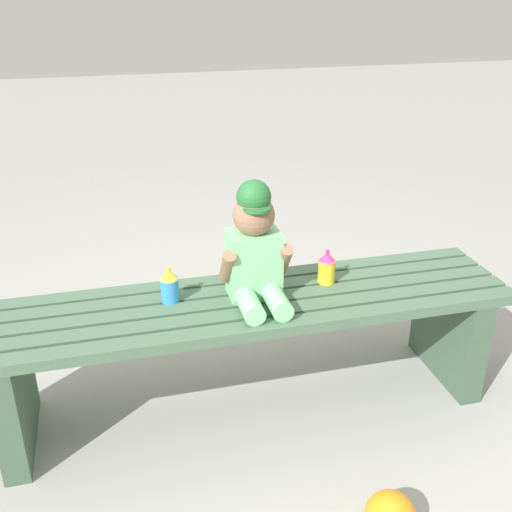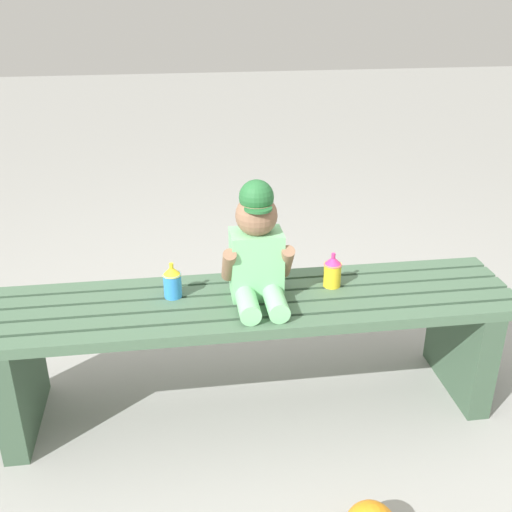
% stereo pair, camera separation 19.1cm
% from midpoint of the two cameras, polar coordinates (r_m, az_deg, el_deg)
% --- Properties ---
extents(ground_plane, '(16.00, 16.00, 0.00)m').
position_cam_midpoint_polar(ground_plane, '(2.28, -3.09, -13.71)').
color(ground_plane, '#999993').
extents(park_bench, '(1.80, 0.41, 0.44)m').
position_cam_midpoint_polar(park_bench, '(2.10, -3.28, -7.32)').
color(park_bench, '#47664C').
rests_on(park_bench, ground_plane).
extents(child_figure, '(0.23, 0.27, 0.40)m').
position_cam_midpoint_polar(child_figure, '(1.97, -2.86, 0.57)').
color(child_figure, '#7FCC8C').
rests_on(child_figure, park_bench).
extents(sippy_cup_left, '(0.06, 0.06, 0.12)m').
position_cam_midpoint_polar(sippy_cup_left, '(2.03, -10.79, -2.79)').
color(sippy_cup_left, '#338CE5').
rests_on(sippy_cup_left, park_bench).
extents(sippy_cup_right, '(0.06, 0.06, 0.12)m').
position_cam_midpoint_polar(sippy_cup_right, '(2.12, 4.09, -1.10)').
color(sippy_cup_right, yellow).
rests_on(sippy_cup_right, park_bench).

